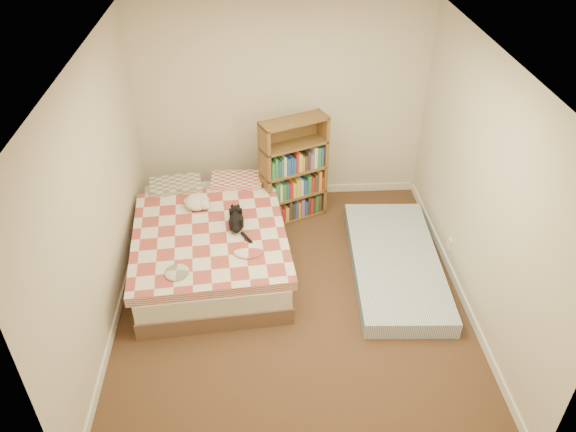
{
  "coord_description": "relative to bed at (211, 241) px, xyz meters",
  "views": [
    {
      "loc": [
        -0.3,
        -4.26,
        4.03
      ],
      "look_at": [
        -0.02,
        0.3,
        0.82
      ],
      "focal_mm": 35.0,
      "sensor_mm": 36.0,
      "label": 1
    }
  ],
  "objects": [
    {
      "name": "room",
      "position": [
        0.85,
        -0.66,
        0.93
      ],
      "size": [
        3.51,
        4.01,
        2.51
      ],
      "color": "#452B1D",
      "rests_on": "ground"
    },
    {
      "name": "bed",
      "position": [
        0.0,
        0.0,
        0.0
      ],
      "size": [
        1.74,
        2.29,
        0.58
      ],
      "rotation": [
        0.0,
        0.0,
        0.09
      ],
      "color": "brown",
      "rests_on": "room"
    },
    {
      "name": "bookshelf",
      "position": [
        0.97,
        0.82,
        0.24
      ],
      "size": [
        0.89,
        0.57,
        1.32
      ],
      "rotation": [
        0.0,
        0.0,
        0.41
      ],
      "color": "brown",
      "rests_on": "room"
    },
    {
      "name": "floor_mattress",
      "position": [
        2.0,
        -0.29,
        -0.17
      ],
      "size": [
        1.02,
        2.08,
        0.18
      ],
      "primitive_type": "cube",
      "rotation": [
        0.0,
        0.0,
        -0.05
      ],
      "color": "#7392BF",
      "rests_on": "room"
    },
    {
      "name": "black_cat",
      "position": [
        0.3,
        -0.06,
        0.32
      ],
      "size": [
        0.21,
        0.61,
        0.14
      ],
      "rotation": [
        0.0,
        0.0,
        0.05
      ],
      "color": "black",
      "rests_on": "bed"
    },
    {
      "name": "white_dog",
      "position": [
        -0.13,
        0.29,
        0.33
      ],
      "size": [
        0.3,
        0.32,
        0.14
      ],
      "rotation": [
        0.0,
        0.0,
        0.08
      ],
      "color": "white",
      "rests_on": "bed"
    }
  ]
}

